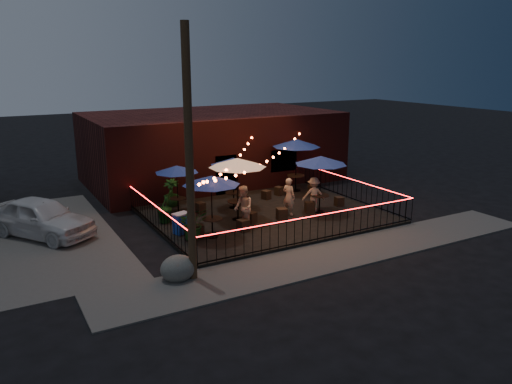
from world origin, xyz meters
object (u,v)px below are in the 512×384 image
Objects in this scene: cafe_table_1 at (177,170)px; cafe_table_2 at (237,164)px; cooler at (182,223)px; cafe_table_4 at (321,161)px; cafe_table_5 at (296,144)px; utility_pole at (189,158)px; boulder at (178,269)px; cafe_table_0 at (211,181)px; cafe_table_3 at (233,162)px.

cafe_table_2 is (1.90, -2.29, 0.50)m from cafe_table_1.
cafe_table_2 reaches higher than cooler.
cafe_table_1 is at bearing 151.46° from cafe_table_4.
cafe_table_1 is 3.30m from cooler.
cafe_table_5 is (4.97, 2.92, 0.05)m from cafe_table_2.
utility_pole is at bearing -106.86° from cafe_table_1.
cafe_table_4 is 3.91m from cafe_table_5.
cafe_table_4 is at bearing 23.15° from boulder.
utility_pole is 2.87× the size of cafe_table_5.
cooler is (-0.89, 1.02, -1.83)m from cafe_table_0.
utility_pole is 3.95m from cafe_table_0.
cafe_table_1 is 3.01m from cafe_table_2.
utility_pole is 8.69m from cafe_table_4.
cafe_table_5 is (6.87, 4.41, 0.28)m from cafe_table_0.
cafe_table_1 is at bearing 167.39° from cafe_table_3.
cafe_table_5 is at bearing 72.44° from cafe_table_4.
cafe_table_0 is 1.08× the size of cafe_table_4.
cafe_table_5 is at bearing 30.44° from cafe_table_2.
utility_pole reaches higher than cafe_table_1.
cooler is (-3.46, -2.19, -1.76)m from cafe_table_3.
boulder is (-9.37, -7.23, -2.30)m from cafe_table_5.
cafe_table_4 is 2.57× the size of boulder.
utility_pole is at bearing -140.31° from cafe_table_5.
cafe_table_2 is 3.81× the size of cooler.
cafe_table_4 is at bearing 25.42° from utility_pole.
cafe_table_0 is at bearing -128.68° from cafe_table_3.
cafe_table_0 is at bearing -173.09° from cafe_table_4.
cafe_table_2 is at bearing -111.17° from cafe_table_3.
utility_pole is 2.50× the size of cafe_table_2.
cafe_table_1 is 0.71× the size of cafe_table_2.
cafe_table_1 is (2.05, 6.77, -1.85)m from utility_pole.
cafe_table_0 reaches higher than cafe_table_3.
cafe_table_4 is (3.79, -0.81, -0.11)m from cafe_table_2.
cafe_table_5 is at bearing 39.69° from utility_pole.
utility_pole is at bearing -122.93° from cooler.
cafe_table_2 is 1.86m from cafe_table_3.
cafe_table_4 reaches higher than cafe_table_3.
cafe_table_3 is at bearing 15.50° from cooler.
boulder is at bearing 159.20° from utility_pole.
cafe_table_4 is at bearing -12.00° from cafe_table_2.
cafe_table_4 is (7.74, 3.68, -1.47)m from utility_pole.
cafe_table_1 is 2.25× the size of boulder.
cafe_table_2 is at bearing -7.19° from cooler.
boulder is at bearing -135.64° from cafe_table_2.
cooler is at bearing 131.09° from cafe_table_0.
cafe_table_4 reaches higher than cafe_table_1.
cafe_table_5 reaches higher than cooler.
cafe_table_0 is at bearing -90.11° from cafe_table_1.
cafe_table_1 is (0.01, 3.78, -0.26)m from cafe_table_0.
cafe_table_4 reaches higher than cafe_table_0.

